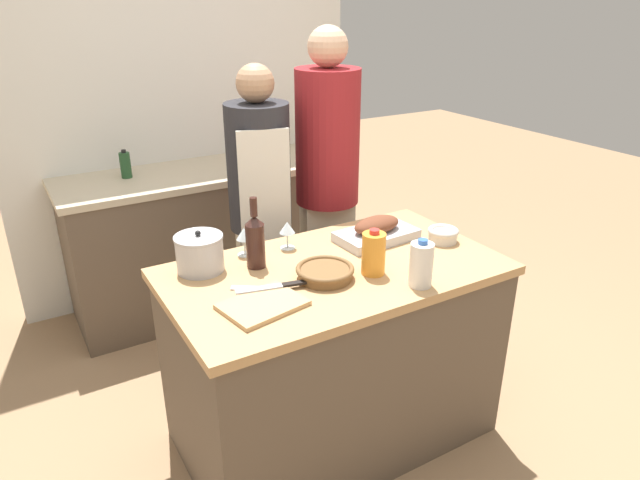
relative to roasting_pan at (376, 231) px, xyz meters
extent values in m
plane|color=#9E7A56|center=(-0.32, -0.15, -0.92)|extent=(12.00, 12.00, 0.00)
cube|color=brown|center=(-0.32, -0.15, -0.50)|extent=(1.36, 0.77, 0.84)
cube|color=tan|center=(-0.32, -0.15, -0.06)|extent=(1.40, 0.80, 0.04)
cube|color=brown|center=(-0.32, 1.36, -0.48)|extent=(1.77, 0.58, 0.88)
cube|color=beige|center=(-0.32, 1.36, -0.02)|extent=(1.82, 0.60, 0.04)
cube|color=silver|center=(-0.32, 1.71, 0.36)|extent=(2.32, 0.10, 2.55)
cube|color=#BCBCC1|center=(0.00, 0.00, -0.02)|extent=(0.38, 0.23, 0.04)
ellipsoid|color=brown|center=(0.00, 0.00, 0.03)|extent=(0.25, 0.14, 0.08)
cylinder|color=brown|center=(-0.41, -0.21, -0.02)|extent=(0.22, 0.22, 0.04)
torus|color=brown|center=(-0.41, -0.21, 0.00)|extent=(0.24, 0.24, 0.02)
cube|color=tan|center=(-0.72, -0.29, -0.03)|extent=(0.32, 0.26, 0.02)
cylinder|color=#B7B7BC|center=(-0.81, 0.11, 0.03)|extent=(0.19, 0.19, 0.14)
cylinder|color=#B7B7BC|center=(-0.81, 0.11, 0.10)|extent=(0.20, 0.20, 0.01)
sphere|color=black|center=(-0.81, 0.11, 0.12)|extent=(0.02, 0.02, 0.02)
cylinder|color=beige|center=(0.25, -0.17, -0.02)|extent=(0.13, 0.13, 0.05)
torus|color=beige|center=(0.25, -0.17, 0.01)|extent=(0.14, 0.14, 0.03)
cylinder|color=orange|center=(-0.21, -0.27, 0.04)|extent=(0.10, 0.10, 0.17)
cylinder|color=red|center=(-0.21, -0.27, 0.14)|extent=(0.04, 0.04, 0.02)
cylinder|color=white|center=(-0.12, -0.45, 0.05)|extent=(0.09, 0.09, 0.18)
cylinder|color=#3360B2|center=(-0.12, -0.45, 0.14)|extent=(0.04, 0.04, 0.02)
cylinder|color=#381E19|center=(-0.60, 0.03, 0.05)|extent=(0.08, 0.08, 0.19)
cone|color=#381E19|center=(-0.60, 0.03, 0.16)|extent=(0.08, 0.08, 0.04)
cylinder|color=#381E19|center=(-0.60, 0.03, 0.22)|extent=(0.03, 0.03, 0.08)
cylinder|color=silver|center=(-0.59, 0.16, -0.04)|extent=(0.07, 0.07, 0.00)
cylinder|color=silver|center=(-0.59, 0.16, 0.00)|extent=(0.01, 0.01, 0.07)
cone|color=silver|center=(-0.59, 0.16, 0.06)|extent=(0.07, 0.07, 0.05)
cylinder|color=silver|center=(-0.40, 0.13, -0.04)|extent=(0.07, 0.07, 0.00)
cylinder|color=silver|center=(-0.40, 0.13, 0.00)|extent=(0.01, 0.01, 0.07)
cone|color=silver|center=(-0.40, 0.13, 0.06)|extent=(0.07, 0.07, 0.05)
cube|color=#B7B7BC|center=(-0.69, -0.19, -0.02)|extent=(0.18, 0.07, 0.01)
cube|color=black|center=(-0.54, -0.22, -0.02)|extent=(0.11, 0.05, 0.01)
cube|color=#B7B7BC|center=(-0.71, -0.14, -0.04)|extent=(0.13, 0.10, 0.01)
cube|color=black|center=(-0.61, -0.20, -0.04)|extent=(0.09, 0.07, 0.01)
cylinder|color=#B28E2D|center=(0.44, 1.40, 0.10)|extent=(0.06, 0.06, 0.20)
cylinder|color=black|center=(0.44, 1.40, 0.21)|extent=(0.03, 0.03, 0.02)
cylinder|color=#234C28|center=(-0.79, 1.43, 0.08)|extent=(0.06, 0.06, 0.15)
cylinder|color=black|center=(-0.79, 1.43, 0.16)|extent=(0.03, 0.03, 0.02)
cube|color=beige|center=(-0.29, 0.63, -0.53)|extent=(0.30, 0.24, 0.78)
cylinder|color=#28282D|center=(-0.29, 0.63, 0.19)|extent=(0.33, 0.33, 0.65)
sphere|color=tan|center=(-0.29, 0.63, 0.61)|extent=(0.19, 0.19, 0.19)
cube|color=silver|center=(-0.33, 0.48, 0.00)|extent=(0.25, 0.08, 0.83)
cube|color=beige|center=(0.10, 0.61, -0.49)|extent=(0.32, 0.26, 0.86)
cylinder|color=maroon|center=(0.10, 0.61, 0.30)|extent=(0.35, 0.35, 0.72)
sphere|color=#DBAD89|center=(0.10, 0.61, 0.76)|extent=(0.21, 0.21, 0.21)
camera|label=1|loc=(-1.46, -1.96, 1.01)|focal=32.00mm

